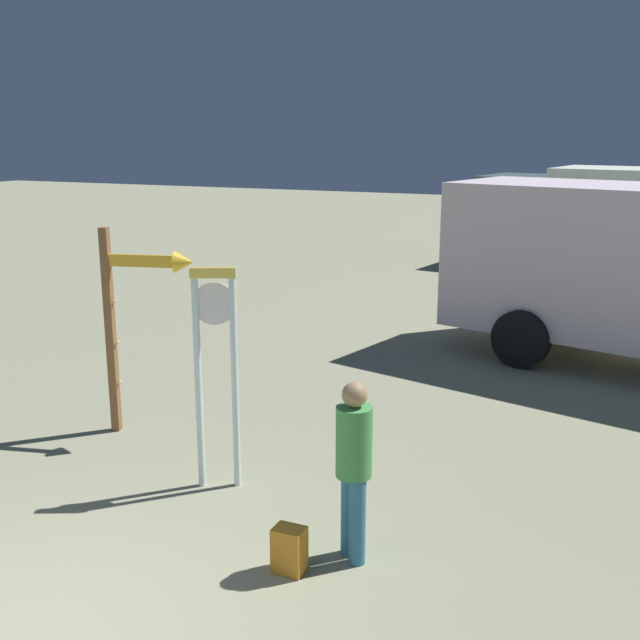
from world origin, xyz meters
name	(u,v)px	position (x,y,z in m)	size (l,w,h in m)	color
standing_clock	(216,355)	(-0.04, 2.91, 1.41)	(0.44, 0.27, 2.29)	white
arrow_sign	(137,301)	(-1.63, 3.78, 1.64)	(1.13, 0.45, 2.49)	brown
person_near_clock	(354,462)	(1.74, 2.16, 0.89)	(0.30, 0.30, 1.59)	teal
backpack	(290,550)	(1.33, 1.76, 0.19)	(0.26, 0.23, 0.40)	orange
box_truck_far	(617,214)	(2.82, 17.60, 1.50)	(7.22, 3.64, 2.66)	silver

